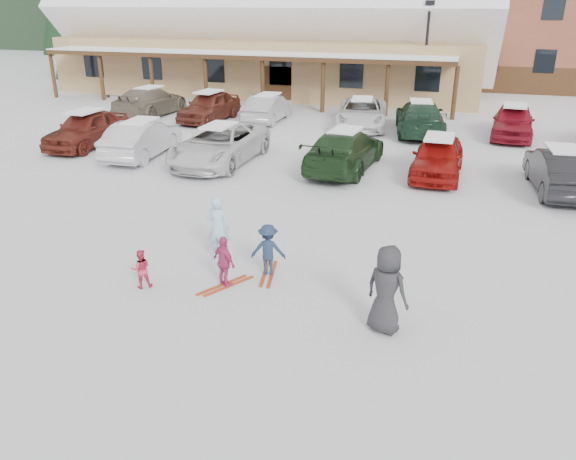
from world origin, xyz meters
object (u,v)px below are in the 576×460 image
(lamp_post, at_px, (426,49))
(parked_car_3, at_px, (345,150))
(day_lodge, at_px, (271,31))
(parked_car_1, at_px, (142,139))
(parked_car_8, at_px, (209,106))
(child_magenta, at_px, (224,262))
(parked_car_9, at_px, (268,108))
(parked_car_12, at_px, (513,122))
(toddler_red, at_px, (141,269))
(parked_car_11, at_px, (420,118))
(parked_car_10, at_px, (362,113))
(parked_car_7, at_px, (150,101))
(parked_car_4, at_px, (438,157))
(parked_car_2, at_px, (220,144))
(bystander_dark, at_px, (387,290))
(adult_skier, at_px, (218,228))
(parked_car_5, at_px, (560,171))
(parked_car_0, at_px, (87,129))
(child_navy, at_px, (268,250))

(lamp_post, relative_size, parked_car_3, 1.14)
(day_lodge, height_order, lamp_post, day_lodge)
(parked_car_1, relative_size, parked_car_8, 1.01)
(child_magenta, xyz_separation_m, parked_car_8, (-7.99, 17.02, 0.16))
(parked_car_9, height_order, parked_car_12, parked_car_12)
(toddler_red, xyz_separation_m, parked_car_1, (-5.82, 10.06, 0.29))
(parked_car_1, distance_m, parked_car_11, 12.99)
(parked_car_11, bearing_deg, parked_car_10, -18.46)
(child_magenta, distance_m, parked_car_7, 21.02)
(toddler_red, bearing_deg, lamp_post, -132.97)
(parked_car_9, bearing_deg, parked_car_4, 140.41)
(parked_car_2, height_order, parked_car_9, parked_car_2)
(parked_car_12, bearing_deg, day_lodge, 149.46)
(parked_car_8, bearing_deg, lamp_post, 37.85)
(parked_car_12, bearing_deg, parked_car_1, -147.05)
(lamp_post, relative_size, bystander_dark, 3.30)
(adult_skier, relative_size, parked_car_7, 0.31)
(day_lodge, height_order, parked_car_8, day_lodge)
(adult_skier, relative_size, parked_car_12, 0.37)
(parked_car_3, bearing_deg, lamp_post, -92.73)
(bystander_dark, bearing_deg, parked_car_5, -89.40)
(adult_skier, bearing_deg, parked_car_5, -139.90)
(bystander_dark, bearing_deg, parked_car_11, -63.63)
(parked_car_0, height_order, parked_car_3, parked_car_0)
(bystander_dark, xyz_separation_m, parked_car_7, (-15.43, 18.22, -0.13))
(parked_car_5, bearing_deg, child_magenta, 44.65)
(parked_car_3, relative_size, parked_car_8, 1.16)
(toddler_red, relative_size, parked_car_2, 0.17)
(parked_car_4, bearing_deg, day_lodge, 126.05)
(parked_car_1, distance_m, parked_car_3, 8.33)
(parked_car_9, bearing_deg, child_navy, 108.95)
(child_magenta, bearing_deg, lamp_post, -65.58)
(parked_car_8, bearing_deg, bystander_dark, -51.11)
(child_magenta, bearing_deg, parked_car_1, -20.73)
(parked_car_4, bearing_deg, child_magenta, -110.31)
(child_navy, distance_m, parked_car_9, 17.82)
(parked_car_7, height_order, parked_car_10, parked_car_7)
(parked_car_3, height_order, parked_car_11, parked_car_11)
(lamp_post, distance_m, adult_skier, 22.68)
(parked_car_8, bearing_deg, parked_car_5, -19.47)
(toddler_red, relative_size, parked_car_7, 0.17)
(lamp_post, xyz_separation_m, bystander_dark, (1.16, -24.45, -2.48))
(parked_car_0, distance_m, parked_car_2, 6.67)
(parked_car_9, relative_size, parked_car_10, 0.82)
(parked_car_1, relative_size, parked_car_2, 0.84)
(parked_car_1, bearing_deg, toddler_red, 116.14)
(parked_car_9, bearing_deg, parked_car_12, 179.09)
(bystander_dark, height_order, parked_car_11, bystander_dark)
(parked_car_1, distance_m, parked_car_12, 16.79)
(parked_car_3, distance_m, parked_car_4, 3.42)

